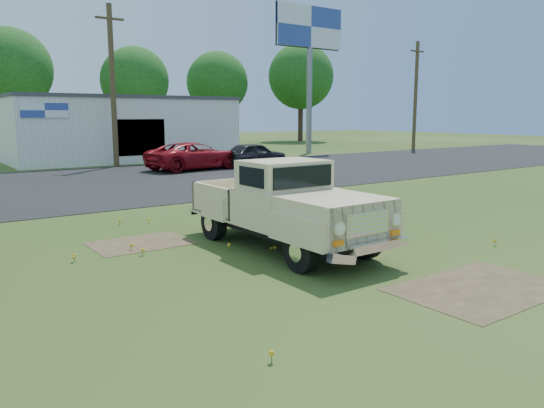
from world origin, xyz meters
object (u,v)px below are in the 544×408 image
(billboard, at_px, (310,40))
(dark_sedan, at_px, (254,155))
(vintage_pickup_truck, at_px, (284,205))
(red_pickup, at_px, (195,156))

(billboard, bearing_deg, dark_sedan, -145.23)
(vintage_pickup_truck, bearing_deg, red_pickup, 68.81)
(red_pickup, xyz_separation_m, dark_sedan, (3.65, -0.37, -0.05))
(red_pickup, height_order, dark_sedan, red_pickup)
(billboard, relative_size, dark_sedan, 2.74)
(red_pickup, bearing_deg, billboard, -71.57)
(billboard, bearing_deg, red_pickup, -154.68)
(vintage_pickup_truck, height_order, red_pickup, vintage_pickup_truck)
(billboard, distance_m, red_pickup, 16.49)
(vintage_pickup_truck, distance_m, dark_sedan, 19.12)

